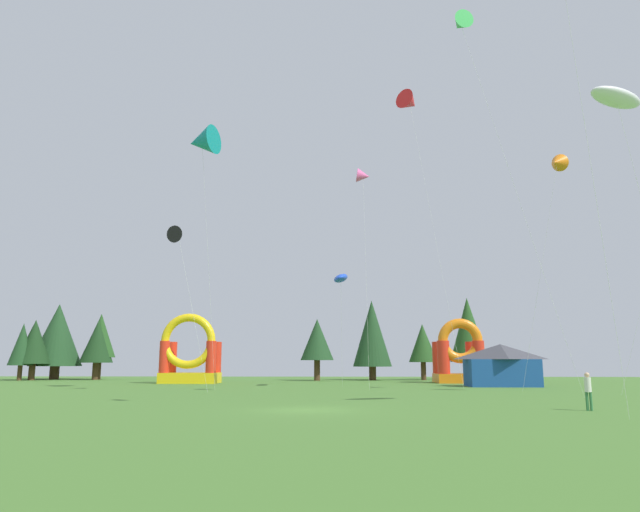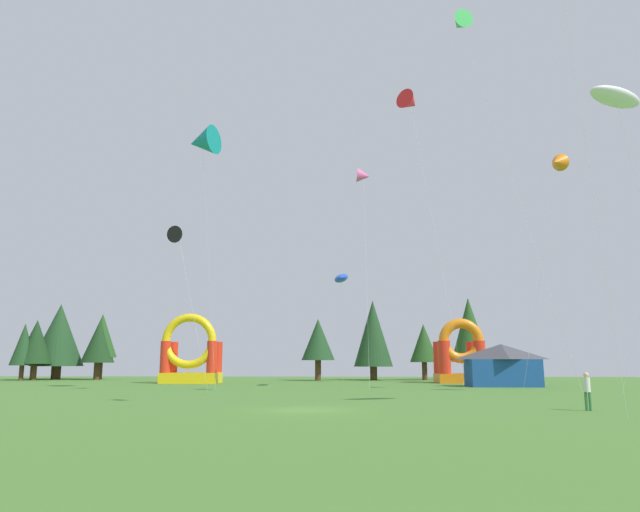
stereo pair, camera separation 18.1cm
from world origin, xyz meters
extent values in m
plane|color=#47752D|center=(0.00, 0.00, 0.00)|extent=(120.00, 120.00, 0.00)
cone|color=green|center=(9.51, 7.86, 24.06)|extent=(1.52, 1.43, 1.30)
cylinder|color=silver|center=(12.89, 8.64, 12.03)|extent=(6.77, 1.59, 24.07)
cone|color=red|center=(8.13, 24.64, 26.40)|extent=(2.75, 2.75, 2.13)
cylinder|color=silver|center=(9.81, 23.14, 13.20)|extent=(3.37, 3.02, 26.40)
ellipsoid|color=blue|center=(1.50, 23.98, 9.48)|extent=(1.48, 3.58, 1.43)
cylinder|color=silver|center=(1.54, 25.70, 4.74)|extent=(0.08, 3.45, 9.48)
cone|color=#EA599E|center=(3.56, 22.66, 18.52)|extent=(1.35, 1.31, 1.41)
cylinder|color=silver|center=(3.62, 20.89, 9.26)|extent=(0.13, 3.56, 18.53)
cone|color=orange|center=(17.88, 15.17, 16.94)|extent=(1.92, 1.93, 1.53)
cylinder|color=silver|center=(16.46, 16.45, 8.47)|extent=(2.85, 2.59, 16.95)
ellipsoid|color=white|center=(15.42, 0.49, 15.22)|extent=(3.54, 2.72, 1.03)
cone|color=black|center=(-10.85, 15.55, 11.70)|extent=(1.57, 1.57, 1.42)
cylinder|color=silver|center=(-9.43, 15.22, 5.85)|extent=(2.84, 0.68, 11.70)
cylinder|color=silver|center=(11.12, -5.35, 13.09)|extent=(3.03, 3.08, 26.19)
cone|color=#0C7F7A|center=(-9.46, 16.24, 19.44)|extent=(2.85, 2.93, 2.48)
cylinder|color=silver|center=(-8.97, 17.82, 9.72)|extent=(0.98, 3.18, 19.44)
cylinder|color=#33723F|center=(12.83, 0.11, 0.41)|extent=(0.16, 0.16, 0.83)
cylinder|color=#33723F|center=(12.68, 0.18, 0.41)|extent=(0.16, 0.16, 0.83)
cylinder|color=silver|center=(12.75, 0.14, 1.15)|extent=(0.39, 0.39, 0.65)
sphere|color=#D8AD84|center=(12.75, 0.14, 1.59)|extent=(0.22, 0.22, 0.22)
cube|color=yellow|center=(-14.03, 33.01, 0.53)|extent=(5.77, 3.65, 1.06)
cylinder|color=red|center=(-16.40, 31.70, 2.65)|extent=(1.02, 1.02, 3.17)
cylinder|color=red|center=(-11.65, 31.70, 2.65)|extent=(1.02, 1.02, 3.17)
cylinder|color=red|center=(-16.40, 34.32, 2.65)|extent=(1.02, 1.02, 3.17)
cylinder|color=red|center=(-11.65, 34.32, 2.65)|extent=(1.02, 1.02, 3.17)
torus|color=yellow|center=(-14.03, 31.70, 4.23)|extent=(5.57, 0.82, 5.57)
cube|color=orange|center=(13.75, 35.37, 0.47)|extent=(4.84, 4.53, 0.94)
cylinder|color=red|center=(11.97, 33.74, 2.62)|extent=(1.27, 1.27, 3.36)
cylinder|color=red|center=(15.53, 33.74, 2.62)|extent=(1.27, 1.27, 3.36)
cylinder|color=red|center=(11.97, 37.00, 2.62)|extent=(1.27, 1.27, 3.36)
cylinder|color=red|center=(15.53, 37.00, 2.62)|extent=(1.27, 1.27, 3.36)
torus|color=orange|center=(13.75, 33.74, 4.29)|extent=(4.58, 1.01, 4.58)
cube|color=#19478C|center=(15.79, 26.15, 1.19)|extent=(6.07, 3.73, 2.39)
pyramid|color=#3F3F47|center=(15.79, 26.15, 3.06)|extent=(6.07, 3.73, 1.34)
cylinder|color=#4C331E|center=(-36.38, 41.03, 0.87)|extent=(0.52, 0.52, 1.74)
cone|color=#1E4221|center=(-36.38, 41.03, 4.22)|extent=(2.89, 2.89, 4.95)
cylinder|color=#4C331E|center=(-35.43, 41.94, 0.96)|extent=(0.73, 0.73, 1.92)
cone|color=#193819|center=(-35.43, 41.94, 4.54)|extent=(4.08, 4.08, 5.24)
cylinder|color=#4C331E|center=(-34.31, 45.24, 0.81)|extent=(1.14, 1.14, 1.63)
cone|color=#1E4221|center=(-34.31, 45.24, 5.51)|extent=(6.34, 6.34, 7.77)
cylinder|color=#4C331E|center=(-28.62, 44.00, 1.02)|extent=(0.71, 0.71, 2.05)
cone|color=#193819|center=(-28.62, 44.00, 4.63)|extent=(3.96, 3.96, 5.17)
cylinder|color=#4C331E|center=(-28.60, 44.75, 1.35)|extent=(0.69, 0.69, 2.70)
cone|color=#234C1E|center=(-28.60, 44.75, 5.40)|extent=(3.86, 3.86, 5.39)
cylinder|color=#4C331E|center=(-1.38, 41.71, 1.17)|extent=(0.70, 0.70, 2.34)
cone|color=#1E4221|center=(-1.38, 41.71, 4.75)|extent=(3.89, 3.89, 4.81)
cylinder|color=#4C331E|center=(5.18, 43.79, 0.80)|extent=(0.84, 0.84, 1.60)
cone|color=#1E4221|center=(5.18, 43.79, 5.57)|extent=(4.66, 4.66, 7.94)
cylinder|color=#4C331E|center=(11.34, 44.48, 1.06)|extent=(0.62, 0.62, 2.11)
cone|color=#234C1E|center=(11.34, 44.48, 4.41)|extent=(3.44, 3.44, 4.60)
cylinder|color=#4C331E|center=(17.13, 45.67, 1.07)|extent=(0.83, 0.83, 2.15)
cone|color=#234C1E|center=(17.13, 45.67, 6.08)|extent=(4.61, 4.61, 7.87)
camera|label=1|loc=(1.63, -27.38, 2.19)|focal=32.72mm
camera|label=2|loc=(1.81, -27.38, 2.19)|focal=32.72mm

